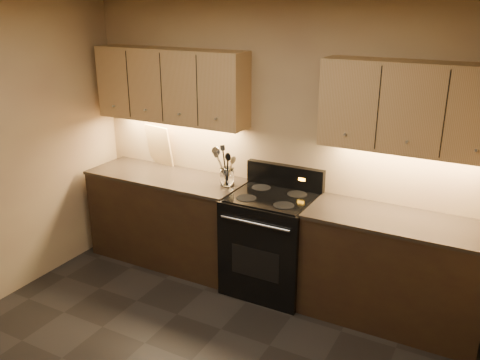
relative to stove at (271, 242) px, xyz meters
name	(u,v)px	position (x,y,z in m)	size (l,w,h in m)	color
wall_back	(280,146)	(-0.08, 0.32, 0.82)	(4.00, 0.04, 2.60)	tan
counter_left	(168,218)	(-1.18, 0.02, -0.01)	(1.62, 0.62, 0.93)	black
counter_right	(392,270)	(1.10, 0.02, -0.01)	(1.46, 0.62, 0.93)	black
stove	(271,242)	(0.00, 0.00, 0.00)	(0.76, 0.68, 1.14)	black
upper_cab_left	(171,86)	(-1.18, 0.17, 1.32)	(1.60, 0.30, 0.70)	tan
upper_cab_right	(414,108)	(1.10, 0.17, 1.32)	(1.44, 0.30, 0.70)	tan
outlet_plate	(166,147)	(-1.38, 0.31, 0.64)	(0.09, 0.01, 0.12)	#B2B5BA
utensil_crock	(227,177)	(-0.50, 0.06, 0.53)	(0.15, 0.15, 0.17)	white
cutting_board	(159,145)	(-1.44, 0.27, 0.66)	(0.34, 0.02, 0.43)	#DDB577
wooden_spoon	(225,169)	(-0.52, 0.06, 0.61)	(0.06, 0.06, 0.28)	#DDB577
black_spoon	(227,166)	(-0.50, 0.07, 0.63)	(0.06, 0.06, 0.33)	black
black_turner	(227,165)	(-0.49, 0.05, 0.66)	(0.08, 0.08, 0.38)	black
steel_spatula	(228,166)	(-0.49, 0.07, 0.64)	(0.08, 0.08, 0.34)	silver
steel_skimmer	(229,166)	(-0.48, 0.06, 0.64)	(0.09, 0.09, 0.35)	silver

